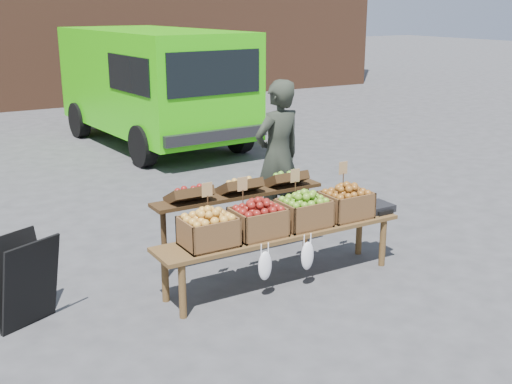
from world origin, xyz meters
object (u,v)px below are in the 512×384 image
back_table (239,217)px  crate_russet_pears (258,222)px  crate_golden_apples (208,232)px  crate_red_apples (304,213)px  delivery_van (153,88)px  vendor (278,156)px  chalkboard_sign (24,281)px  weighing_scale (376,207)px  display_bench (281,256)px  crate_green_apples (346,205)px

back_table → crate_russet_pears: (-0.19, -0.72, 0.19)m
crate_golden_apples → crate_red_apples: 1.10m
delivery_van → vendor: bearing=-100.2°
chalkboard_sign → back_table: (2.37, 0.32, 0.10)m
weighing_scale → display_bench: bearing=-180.0°
chalkboard_sign → crate_red_apples: size_ratio=1.68×
chalkboard_sign → crate_golden_apples: 1.70m
chalkboard_sign → display_bench: (2.45, -0.40, -0.14)m
display_bench → crate_golden_apples: (-0.82, 0.00, 0.42)m
delivery_van → crate_green_apples: 7.08m
back_table → crate_red_apples: bearing=-63.5°
vendor → crate_green_apples: bearing=80.4°
vendor → crate_red_apples: vendor is taller
vendor → crate_green_apples: 1.42m
back_table → weighing_scale: 1.52m
display_bench → crate_russet_pears: 0.51m
display_bench → vendor: bearing=58.6°
back_table → crate_golden_apples: size_ratio=4.20×
weighing_scale → crate_red_apples: bearing=-180.0°
back_table → crate_red_apples: back_table is taller
vendor → crate_russet_pears: (-1.13, -1.40, -0.25)m
delivery_van → crate_green_apples: delivery_van is taller
back_table → weighing_scale: (1.33, -0.72, 0.09)m
back_table → weighing_scale: size_ratio=6.18×
vendor → weighing_scale: size_ratio=5.62×
crate_green_apples → crate_golden_apples: bearing=180.0°
delivery_van → weighing_scale: size_ratio=15.07×
crate_golden_apples → vendor: bearing=39.8°
crate_russet_pears → crate_green_apples: bearing=0.0°
back_table → crate_golden_apples: (-0.74, -0.72, 0.19)m
back_table → display_bench: size_ratio=0.78×
crate_red_apples → delivery_van: bearing=80.1°
vendor → chalkboard_sign: vendor is taller
chalkboard_sign → crate_green_apples: 3.32m
vendor → back_table: vendor is taller
back_table → crate_green_apples: size_ratio=4.20×
delivery_van → crate_green_apples: size_ratio=10.25×
delivery_van → display_bench: size_ratio=1.90×
chalkboard_sign → crate_russet_pears: crate_russet_pears is taller
chalkboard_sign → crate_green_apples: (3.28, -0.40, 0.29)m
chalkboard_sign → crate_golden_apples: (1.63, -0.40, 0.29)m
chalkboard_sign → back_table: bearing=-17.0°
crate_red_apples → weighing_scale: bearing=0.0°
delivery_van → crate_golden_apples: (-2.32, -7.04, -0.44)m
vendor → crate_golden_apples: bearing=31.4°
chalkboard_sign → weighing_scale: chalkboard_sign is taller
crate_golden_apples → crate_red_apples: (1.10, 0.00, 0.00)m
chalkboard_sign → weighing_scale: (3.70, -0.40, 0.19)m
crate_russet_pears → chalkboard_sign: bearing=169.5°
vendor → display_bench: vendor is taller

